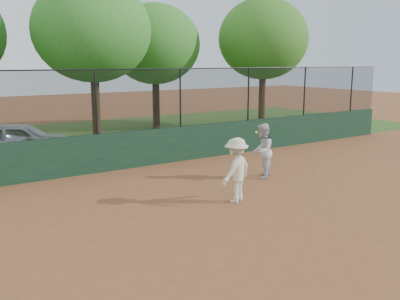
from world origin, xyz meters
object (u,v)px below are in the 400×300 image
player_second (262,151)px  tree_4 (264,39)px  tree_2 (92,31)px  parked_car (20,141)px  tree_3 (155,44)px  player_main (236,170)px

player_second → tree_4: tree_4 is taller
player_second → tree_2: size_ratio=0.24×
parked_car → tree_2: 5.66m
parked_car → tree_3: tree_3 is taller
parked_car → player_main: player_main is taller
parked_car → tree_3: (7.39, 3.68, 3.58)m
player_second → tree_3: bearing=-137.9°
player_main → tree_3: tree_3 is taller
player_second → tree_2: tree_2 is taller
parked_car → tree_2: size_ratio=0.57×
tree_4 → player_main: bearing=-133.8°
tree_3 → tree_4: bearing=-20.8°
parked_car → tree_2: tree_2 is taller
player_second → tree_2: (-1.89, 8.58, 3.85)m
tree_3 → tree_4: tree_4 is taller
player_main → tree_2: (0.17, 9.98, 3.86)m
player_second → tree_2: bearing=-114.8°
parked_car → player_second: (5.44, -6.69, 0.15)m
player_second → tree_4: bearing=-168.3°
parked_car → tree_3: 9.00m
parked_car → player_main: (3.37, -8.09, 0.14)m
tree_3 → tree_4: size_ratio=0.94×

